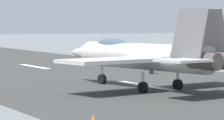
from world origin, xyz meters
TOP-DOWN VIEW (x-y plane):
  - ground_plane at (0.00, 0.00)m, footprint 400.00×400.00m
  - runway_strip at (-0.02, 0.00)m, footprint 240.00×26.00m
  - fighter_jet at (-1.51, 1.42)m, footprint 17.30×14.54m
  - crew_person at (9.91, -5.94)m, footprint 0.49×0.58m

SIDE VIEW (x-z plane):
  - ground_plane at x=0.00m, z-range 0.00..0.00m
  - runway_strip at x=-0.02m, z-range 0.00..0.02m
  - crew_person at x=9.91m, z-range 0.00..1.74m
  - fighter_jet at x=-1.51m, z-range -0.40..5.19m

